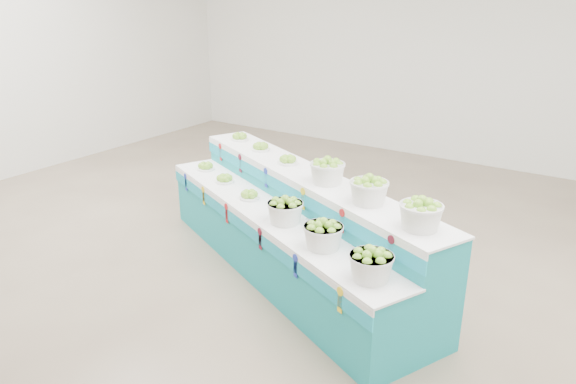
% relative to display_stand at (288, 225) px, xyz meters
% --- Properties ---
extents(ground, '(10.00, 10.00, 0.00)m').
position_rel_display_stand_xyz_m(ground, '(-0.26, -0.19, -0.51)').
color(ground, brown).
rests_on(ground, ground).
extents(back_wall, '(10.00, 0.00, 10.00)m').
position_rel_display_stand_xyz_m(back_wall, '(-0.26, 4.81, 1.49)').
color(back_wall, silver).
rests_on(back_wall, ground).
extents(display_stand, '(3.83, 2.46, 1.02)m').
position_rel_display_stand_xyz_m(display_stand, '(0.00, 0.00, 0.00)').
color(display_stand, teal).
rests_on(display_stand, ground).
extents(plate_lower_left, '(0.28, 0.28, 0.10)m').
position_rel_display_stand_xyz_m(plate_lower_left, '(-1.46, 0.42, 0.26)').
color(plate_lower_left, white).
rests_on(plate_lower_left, display_stand).
extents(plate_lower_mid, '(0.28, 0.28, 0.10)m').
position_rel_display_stand_xyz_m(plate_lower_mid, '(-0.98, 0.20, 0.26)').
color(plate_lower_mid, white).
rests_on(plate_lower_mid, display_stand).
extents(plate_lower_right, '(0.28, 0.28, 0.10)m').
position_rel_display_stand_xyz_m(plate_lower_right, '(-0.44, -0.05, 0.26)').
color(plate_lower_right, white).
rests_on(plate_lower_right, display_stand).
extents(basket_lower_left, '(0.44, 0.44, 0.24)m').
position_rel_display_stand_xyz_m(basket_lower_left, '(0.20, -0.35, 0.33)').
color(basket_lower_left, silver).
rests_on(basket_lower_left, display_stand).
extents(basket_lower_mid, '(0.44, 0.44, 0.24)m').
position_rel_display_stand_xyz_m(basket_lower_mid, '(0.75, -0.60, 0.33)').
color(basket_lower_mid, silver).
rests_on(basket_lower_mid, display_stand).
extents(basket_lower_right, '(0.44, 0.44, 0.24)m').
position_rel_display_stand_xyz_m(basket_lower_right, '(1.31, -0.86, 0.33)').
color(basket_lower_right, silver).
rests_on(basket_lower_right, display_stand).
extents(plate_upper_left, '(0.28, 0.28, 0.10)m').
position_rel_display_stand_xyz_m(plate_upper_left, '(-1.27, 0.84, 0.56)').
color(plate_upper_left, white).
rests_on(plate_upper_left, display_stand).
extents(plate_upper_mid, '(0.28, 0.28, 0.10)m').
position_rel_display_stand_xyz_m(plate_upper_mid, '(-0.79, 0.62, 0.56)').
color(plate_upper_mid, white).
rests_on(plate_upper_mid, display_stand).
extents(plate_upper_right, '(0.28, 0.28, 0.10)m').
position_rel_display_stand_xyz_m(plate_upper_right, '(-0.25, 0.37, 0.56)').
color(plate_upper_right, white).
rests_on(plate_upper_right, display_stand).
extents(basket_upper_left, '(0.44, 0.44, 0.24)m').
position_rel_display_stand_xyz_m(basket_upper_left, '(0.40, 0.07, 0.63)').
color(basket_upper_left, silver).
rests_on(basket_upper_left, display_stand).
extents(basket_upper_mid, '(0.44, 0.44, 0.24)m').
position_rel_display_stand_xyz_m(basket_upper_mid, '(0.94, -0.18, 0.63)').
color(basket_upper_mid, silver).
rests_on(basket_upper_mid, display_stand).
extents(basket_upper_right, '(0.44, 0.44, 0.24)m').
position_rel_display_stand_xyz_m(basket_upper_right, '(1.50, -0.43, 0.63)').
color(basket_upper_right, silver).
rests_on(basket_upper_right, display_stand).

